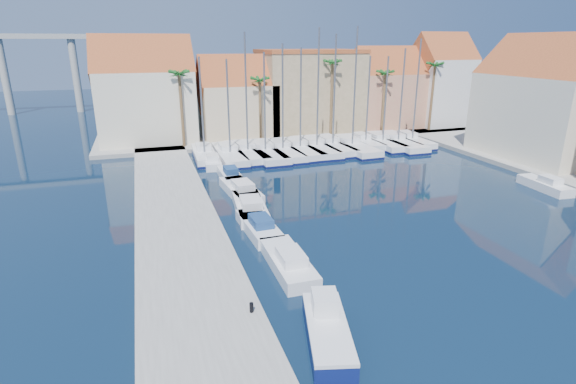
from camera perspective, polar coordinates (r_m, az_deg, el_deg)
ground at (r=22.48m, az=15.11°, el=-17.38°), size 260.00×260.00×0.00m
quay_west at (r=31.18m, az=-13.32°, el=-6.07°), size 6.00×77.00×0.50m
shore_north at (r=67.46m, az=0.21°, el=7.63°), size 54.00×16.00×0.50m
bollard at (r=22.48m, az=-4.66°, el=-14.41°), size 0.20×0.20×0.50m
fishing_boat at (r=21.28m, az=4.98°, el=-16.93°), size 3.11×5.66×1.88m
motorboat_west_0 at (r=27.09m, az=0.06°, el=-8.83°), size 2.04×6.23×1.40m
motorboat_west_1 at (r=32.10m, az=-3.70°, el=-4.35°), size 2.16×5.98×1.40m
motorboat_west_2 at (r=35.84m, az=-4.83°, el=-1.89°), size 2.92×7.16×1.40m
motorboat_west_3 at (r=40.10m, az=-6.00°, el=0.31°), size 2.76×6.98×1.40m
motorboat_west_4 at (r=44.77m, az=-7.38°, el=2.20°), size 1.74×5.39×1.40m
motorboat_west_5 at (r=50.06m, az=-9.59°, el=3.84°), size 2.06×5.37×1.40m
motorboat_east_1 at (r=47.60m, az=29.89°, el=0.82°), size 2.07×5.41×1.40m
sailboat_0 at (r=53.20m, az=-10.59°, el=4.73°), size 2.73×9.11×11.50m
sailboat_1 at (r=52.88m, az=-7.45°, el=4.78°), size 2.92×10.57×11.24m
sailboat_2 at (r=53.77m, az=-5.31°, el=5.11°), size 3.60×11.04×14.03m
sailboat_3 at (r=53.78m, az=-3.09°, el=5.13°), size 3.37×11.79×11.94m
sailboat_4 at (r=54.42m, az=-0.86°, el=5.34°), size 2.96×11.09×12.84m
sailboat_5 at (r=55.23m, az=1.30°, el=5.52°), size 3.66×11.12×12.40m
sailboat_6 at (r=56.23m, az=3.43°, el=5.75°), size 3.03×11.32×14.57m
sailboat_7 at (r=57.24m, az=5.43°, el=5.93°), size 3.18×10.82×13.89m
sailboat_8 at (r=57.28m, az=7.83°, el=5.85°), size 3.51×11.52×14.73m
sailboat_9 at (r=59.72m, az=9.61°, el=6.28°), size 2.26×8.48×11.39m
sailboat_10 at (r=60.25m, az=11.66°, el=6.24°), size 2.72×10.14×11.34m
sailboat_11 at (r=60.83m, az=13.48°, el=6.22°), size 3.15×11.60×12.26m
sailboat_12 at (r=62.17m, az=15.24°, el=6.39°), size 2.52×9.05×13.41m
building_0 at (r=62.26m, az=-17.63°, el=11.72°), size 12.30×9.00×13.50m
building_1 at (r=63.68m, az=-6.49°, el=11.46°), size 10.30×8.00×11.00m
building_2 at (r=67.59m, az=2.69°, el=12.78°), size 14.20×10.20×11.50m
building_3 at (r=71.85m, az=12.19°, el=12.41°), size 10.30×8.00×12.00m
building_4 at (r=75.83m, az=18.70°, el=13.01°), size 8.30×8.00×14.00m
building_6 at (r=58.17m, az=29.92°, el=9.73°), size 9.00×14.30×13.50m
palm_0 at (r=57.26m, az=-13.66°, el=14.11°), size 2.60×2.60×10.15m
palm_1 at (r=59.00m, az=-3.61°, el=13.77°), size 2.60×2.60×9.15m
palm_2 at (r=62.14m, az=5.66°, el=15.69°), size 2.60×2.60×11.15m
palm_3 at (r=65.81m, az=12.23°, el=14.30°), size 2.60×2.60×9.65m
palm_4 at (r=70.09m, az=18.16°, el=14.82°), size 2.60×2.60×10.65m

